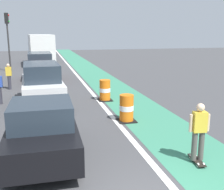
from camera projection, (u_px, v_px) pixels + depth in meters
The scene contains 11 objects.
bike_lane_strip at pixel (113, 89), 17.42m from camera, with size 2.50×80.00×0.01m, color #387F60.
lane_divider_stripe at pixel (89, 90), 17.06m from camera, with size 0.20×80.00×0.01m, color silver.
skateboarder_on_lane at pixel (199, 131), 7.42m from camera, with size 0.57×0.82×1.69m.
parked_sedan_nearest at pixel (43, 130), 7.73m from camera, with size 1.99×4.14×1.70m.
parked_suv_second at pixel (42, 84), 13.49m from camera, with size 2.08×4.68×2.04m.
parked_suv_third at pixel (40, 66), 20.25m from camera, with size 2.02×4.65×2.04m.
traffic_barrel_front at pixel (127, 108), 11.00m from camera, with size 0.73×0.73×1.09m.
traffic_barrel_mid at pixel (105, 90), 14.35m from camera, with size 0.73×0.73×1.09m.
delivery_truck_down_block at pixel (40, 48), 29.26m from camera, with size 2.84×7.75×3.23m.
traffic_light_corner at pixel (8, 32), 23.91m from camera, with size 0.41×0.32×5.10m.
pedestrian_waiting at pixel (9, 76), 17.04m from camera, with size 0.34×0.20×1.61m.
Camera 1 is at (-1.88, -4.52, 3.54)m, focal length 44.11 mm.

